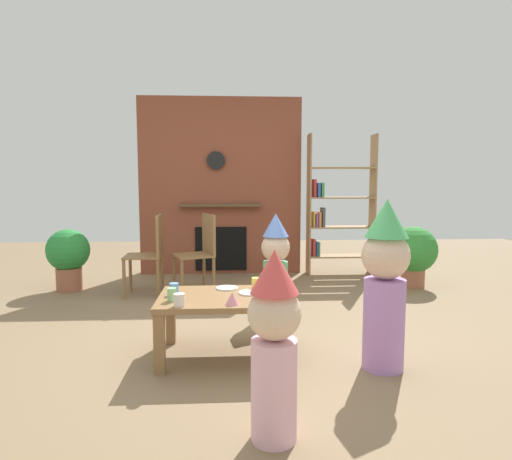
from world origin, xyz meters
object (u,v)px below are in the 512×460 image
bookshelf (335,210)px  birthday_cake_slice (232,298)px  paper_cup_far_right (172,294)px  dining_chair_middle (201,249)px  dining_chair_left (151,250)px  potted_plant_short (68,255)px  paper_cup_near_right (174,289)px  paper_plate_front (251,293)px  paper_cup_center (179,300)px  child_with_cone_hat (274,341)px  child_in_pink (385,280)px  potted_plant_tall (414,252)px  coffee_table (224,306)px  child_by_the_chairs (275,262)px  paper_cup_near_left (272,281)px  paper_plate_rear (227,288)px  paper_cup_far_left (256,283)px

bookshelf → birthday_cake_slice: size_ratio=19.00×
paper_cup_far_right → dining_chair_middle: (0.07, 2.01, 0.02)m
dining_chair_left → potted_plant_short: 1.04m
paper_cup_near_right → paper_plate_front: paper_cup_near_right is taller
paper_cup_center → child_with_cone_hat: (0.55, -0.83, 0.01)m
paper_plate_front → dining_chair_left: size_ratio=0.20×
paper_cup_near_right → child_in_pink: bearing=-13.0°
paper_cup_center → paper_plate_front: bearing=33.4°
paper_cup_far_right → paper_cup_near_right: bearing=91.9°
dining_chair_middle → potted_plant_short: size_ratio=1.25×
potted_plant_tall → paper_cup_far_right: bearing=-140.2°
potted_plant_short → dining_chair_middle: bearing=-7.8°
paper_cup_far_right → potted_plant_tall: 3.39m
paper_cup_near_right → birthday_cake_slice: size_ratio=0.86×
dining_chair_middle → bookshelf: bearing=-171.8°
paper_plate_front → child_in_pink: size_ratio=0.16×
coffee_table → child_with_cone_hat: (0.26, -1.09, 0.13)m
paper_cup_near_right → child_with_cone_hat: bearing=-61.5°
paper_cup_near_right → child_in_pink: (1.44, -0.33, 0.12)m
child_in_pink → potted_plant_tall: bearing=-101.7°
bookshelf → coffee_table: (-1.48, -2.86, -0.51)m
child_in_pink → potted_plant_short: child_in_pink is taller
birthday_cake_slice → child_by_the_chairs: 1.28m
bookshelf → coffee_table: bearing=-117.3°
child_in_pink → dining_chair_middle: size_ratio=1.28×
child_by_the_chairs → paper_plate_front: bearing=9.5°
child_with_cone_hat → potted_plant_tall: bearing=-45.7°
paper_cup_center → potted_plant_tall: (2.53, 2.31, -0.07)m
coffee_table → paper_plate_front: (0.20, 0.05, 0.08)m
bookshelf → birthday_cake_slice: 3.44m
paper_cup_near_right → paper_cup_far_right: paper_cup_far_right is taller
paper_cup_near_right → child_in_pink: size_ratio=0.07×
paper_cup_near_right → paper_plate_front: size_ratio=0.47×
child_with_cone_hat → dining_chair_middle: bearing=-3.1°
dining_chair_left → paper_cup_near_left: bearing=125.1°
paper_plate_rear → birthday_cake_slice: (0.04, -0.45, 0.04)m
paper_cup_far_right → child_in_pink: child_in_pink is taller
paper_cup_near_left → child_with_cone_hat: (-0.11, -1.34, 0.01)m
bookshelf → paper_plate_rear: 3.06m
bookshelf → child_by_the_chairs: (-1.01, -1.90, -0.36)m
child_with_cone_hat → paper_plate_front: bearing=-10.4°
dining_chair_left → dining_chair_middle: (0.55, 0.04, 0.00)m
child_with_cone_hat → child_by_the_chairs: size_ratio=0.97×
bookshelf → child_in_pink: bookshelf is taller
paper_cup_far_left → dining_chair_middle: bearing=107.2°
paper_cup_near_left → child_by_the_chairs: child_by_the_chairs is taller
paper_cup_near_right → potted_plant_short: bearing=125.6°
paper_cup_far_left → paper_plate_front: (-0.04, -0.14, -0.04)m
coffee_table → paper_plate_rear: (0.02, 0.21, 0.08)m
paper_cup_center → birthday_cake_slice: (0.35, 0.02, -0.00)m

